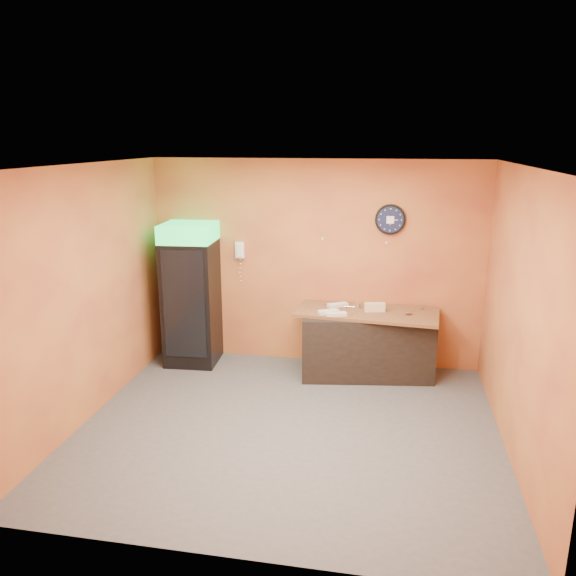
# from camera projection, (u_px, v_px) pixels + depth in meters

# --- Properties ---
(floor) EXTENTS (4.50, 4.50, 0.00)m
(floor) POSITION_uv_depth(u_px,v_px,m) (288.00, 428.00, 6.11)
(floor) COLOR #47474C
(floor) RESTS_ON ground
(back_wall) EXTENTS (4.50, 0.02, 2.80)m
(back_wall) POSITION_uv_depth(u_px,v_px,m) (315.00, 264.00, 7.65)
(back_wall) COLOR #CE823A
(back_wall) RESTS_ON floor
(left_wall) EXTENTS (0.02, 4.00, 2.80)m
(left_wall) POSITION_uv_depth(u_px,v_px,m) (87.00, 294.00, 6.14)
(left_wall) COLOR #CE823A
(left_wall) RESTS_ON floor
(right_wall) EXTENTS (0.02, 4.00, 2.80)m
(right_wall) POSITION_uv_depth(u_px,v_px,m) (520.00, 317.00, 5.35)
(right_wall) COLOR #CE823A
(right_wall) RESTS_ON floor
(ceiling) EXTENTS (4.50, 4.00, 0.02)m
(ceiling) POSITION_uv_depth(u_px,v_px,m) (289.00, 166.00, 5.38)
(ceiling) COLOR white
(ceiling) RESTS_ON back_wall
(beverage_cooler) EXTENTS (0.72, 0.74, 1.96)m
(beverage_cooler) POSITION_uv_depth(u_px,v_px,m) (190.00, 297.00, 7.68)
(beverage_cooler) COLOR black
(beverage_cooler) RESTS_ON floor
(prep_counter) EXTENTS (1.78, 0.99, 0.84)m
(prep_counter) POSITION_uv_depth(u_px,v_px,m) (366.00, 344.00, 7.41)
(prep_counter) COLOR black
(prep_counter) RESTS_ON floor
(wall_clock) EXTENTS (0.40, 0.06, 0.40)m
(wall_clock) POSITION_uv_depth(u_px,v_px,m) (390.00, 220.00, 7.28)
(wall_clock) COLOR black
(wall_clock) RESTS_ON back_wall
(wall_phone) EXTENTS (0.12, 0.11, 0.22)m
(wall_phone) POSITION_uv_depth(u_px,v_px,m) (240.00, 250.00, 7.73)
(wall_phone) COLOR white
(wall_phone) RESTS_ON back_wall
(butcher_paper) EXTENTS (1.87, 0.96, 0.04)m
(butcher_paper) POSITION_uv_depth(u_px,v_px,m) (367.00, 312.00, 7.30)
(butcher_paper) COLOR brown
(butcher_paper) RESTS_ON prep_counter
(sub_roll_stack) EXTENTS (0.28, 0.15, 0.11)m
(sub_roll_stack) POSITION_uv_depth(u_px,v_px,m) (375.00, 307.00, 7.25)
(sub_roll_stack) COLOR beige
(sub_roll_stack) RESTS_ON butcher_paper
(wrapped_sandwich_left) EXTENTS (0.29, 0.23, 0.04)m
(wrapped_sandwich_left) POSITION_uv_depth(u_px,v_px,m) (329.00, 312.00, 7.19)
(wrapped_sandwich_left) COLOR silver
(wrapped_sandwich_left) RESTS_ON butcher_paper
(wrapped_sandwich_mid) EXTENTS (0.28, 0.17, 0.04)m
(wrapped_sandwich_mid) POSITION_uv_depth(u_px,v_px,m) (336.00, 314.00, 7.09)
(wrapped_sandwich_mid) COLOR silver
(wrapped_sandwich_mid) RESTS_ON butcher_paper
(wrapped_sandwich_right) EXTENTS (0.29, 0.24, 0.04)m
(wrapped_sandwich_right) POSITION_uv_depth(u_px,v_px,m) (338.00, 305.00, 7.47)
(wrapped_sandwich_right) COLOR silver
(wrapped_sandwich_right) RESTS_ON butcher_paper
(kitchen_tool) EXTENTS (0.07, 0.07, 0.07)m
(kitchen_tool) POSITION_uv_depth(u_px,v_px,m) (357.00, 306.00, 7.40)
(kitchen_tool) COLOR silver
(kitchen_tool) RESTS_ON butcher_paper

